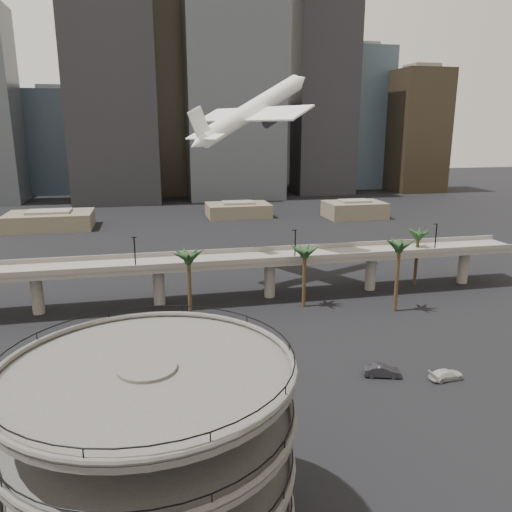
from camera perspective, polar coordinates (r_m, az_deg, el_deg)
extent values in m
plane|color=black|center=(52.36, 4.63, -25.13)|extent=(700.00, 700.00, 0.00)
cylinder|color=#4B4846|center=(42.75, -11.68, -22.20)|extent=(4.40, 4.40, 16.50)
cylinder|color=#4B4846|center=(45.38, -11.38, -26.50)|extent=(22.00, 22.00, 0.45)
torus|color=#4B4846|center=(45.07, -11.41, -26.04)|extent=(22.20, 22.20, 0.50)
torus|color=black|center=(44.56, -11.47, -25.26)|extent=(21.80, 21.80, 0.10)
cylinder|color=#4B4846|center=(42.89, -11.67, -22.44)|extent=(22.00, 22.00, 0.45)
torus|color=#4B4846|center=(42.61, -11.70, -21.93)|extent=(22.20, 22.20, 0.50)
torus|color=black|center=(42.14, -11.76, -21.05)|extent=(21.80, 21.80, 0.10)
cylinder|color=#4B4846|center=(40.63, -11.96, -17.92)|extent=(22.00, 22.00, 0.45)
torus|color=#4B4846|center=(40.39, -12.00, -17.35)|extent=(22.20, 22.20, 0.50)
torus|color=black|center=(39.97, -12.06, -16.37)|extent=(21.80, 21.80, 0.10)
cylinder|color=#4B4846|center=(38.66, -12.28, -12.89)|extent=(22.00, 22.00, 0.45)
torus|color=#4B4846|center=(38.45, -12.32, -12.26)|extent=(22.20, 22.20, 0.50)
torus|color=black|center=(38.10, -12.38, -11.18)|extent=(21.80, 21.80, 0.10)
cube|color=slate|center=(97.61, -4.69, -0.65)|extent=(130.00, 9.00, 0.90)
cube|color=slate|center=(93.07, -4.33, -0.82)|extent=(130.00, 0.30, 1.00)
cube|color=slate|center=(101.71, -5.05, 0.48)|extent=(130.00, 0.30, 1.00)
cylinder|color=slate|center=(100.15, -23.74, -3.98)|extent=(2.20, 2.20, 8.00)
cylinder|color=slate|center=(98.01, -11.04, -3.37)|extent=(2.20, 2.20, 8.00)
cylinder|color=slate|center=(100.75, 1.57, -2.61)|extent=(2.20, 2.20, 8.00)
cylinder|color=slate|center=(108.00, 12.98, -1.81)|extent=(2.20, 2.20, 8.00)
cylinder|color=slate|center=(118.93, 22.62, -1.08)|extent=(2.20, 2.20, 8.00)
cylinder|color=black|center=(92.12, -13.68, 0.31)|extent=(0.24, 0.24, 6.00)
cylinder|color=black|center=(96.06, 4.49, 1.26)|extent=(0.24, 0.24, 6.00)
cylinder|color=black|center=(108.49, 19.85, 1.96)|extent=(0.24, 0.24, 6.00)
cylinder|color=#412E1C|center=(87.07, -7.60, -3.93)|extent=(0.70, 0.70, 12.15)
ellipsoid|color=#183518|center=(85.27, -7.74, 0.20)|extent=(4.40, 4.40, 2.00)
cylinder|color=#412E1C|center=(95.18, 5.52, -2.70)|extent=(0.70, 0.70, 10.80)
ellipsoid|color=#183518|center=(93.64, 5.60, 0.70)|extent=(4.40, 4.40, 2.00)
cylinder|color=#412E1C|center=(95.77, 15.80, -2.52)|extent=(0.70, 0.70, 12.60)
ellipsoid|color=#183518|center=(94.10, 16.08, 1.39)|extent=(4.40, 4.40, 2.00)
cylinder|color=#412E1C|center=(113.43, 17.85, -0.41)|extent=(0.70, 0.70, 11.25)
ellipsoid|color=#183518|center=(112.11, 18.09, 2.57)|extent=(4.40, 4.40, 2.00)
cube|color=#655C4A|center=(183.97, -22.48, 3.76)|extent=(28.00, 18.00, 5.50)
cube|color=slate|center=(183.48, -22.57, 4.73)|extent=(14.00, 9.00, 0.80)
cube|color=#655C4A|center=(194.03, -2.05, 5.28)|extent=(24.00, 16.00, 5.00)
cube|color=slate|center=(193.59, -2.06, 6.12)|extent=(12.00, 8.00, 0.80)
cube|color=#655C4A|center=(195.04, 11.18, 5.21)|extent=(22.00, 15.00, 6.00)
cube|color=slate|center=(194.55, 11.23, 6.20)|extent=(11.00, 7.50, 0.80)
cube|color=#3A4959|center=(286.74, -21.44, 11.99)|extent=(30.00, 30.00, 51.96)
cube|color=slate|center=(287.33, -21.95, 17.39)|extent=(16.50, 16.50, 2.40)
cube|color=black|center=(240.23, -16.36, 20.14)|extent=(38.00, 30.00, 119.08)
cube|color=black|center=(264.48, -9.04, 17.59)|extent=(28.00, 26.00, 97.43)
cube|color=#41474D|center=(249.14, -2.70, 21.70)|extent=(45.00, 32.00, 129.91)
cube|color=gray|center=(286.69, 1.23, 12.30)|extent=(24.00, 24.00, 45.47)
cube|color=slate|center=(286.81, 1.25, 17.09)|extent=(13.20, 13.20, 2.40)
cube|color=black|center=(269.70, 7.59, 18.15)|extent=(30.00, 28.00, 102.84)
cube|color=#3A4959|center=(297.62, 11.22, 15.04)|extent=(34.00, 30.00, 75.78)
cube|color=slate|center=(300.77, 11.61, 22.50)|extent=(18.70, 16.50, 2.40)
cube|color=black|center=(286.37, 17.91, 13.36)|extent=(26.00, 26.00, 62.79)
cube|color=slate|center=(288.00, 18.44, 19.84)|extent=(14.30, 14.30, 2.40)
cube|color=gray|center=(300.27, -6.73, 11.89)|extent=(22.00, 22.00, 41.14)
cube|color=slate|center=(300.14, -6.86, 16.05)|extent=(12.10, 12.10, 2.40)
cylinder|color=white|center=(108.26, -0.38, 16.41)|extent=(25.47, 16.45, 15.22)
cone|color=white|center=(118.49, 5.08, 19.38)|extent=(5.91, 5.49, 4.79)
cone|color=white|center=(99.45, -6.68, 12.69)|extent=(5.56, 5.05, 4.42)
cube|color=white|center=(107.80, -0.65, 15.90)|extent=(20.12, 29.40, 3.09)
cube|color=white|center=(100.38, -5.90, 13.42)|extent=(6.94, 9.93, 1.25)
cube|color=white|center=(99.68, -6.52, 14.87)|extent=(4.77, 2.89, 6.40)
cylinder|color=#27282D|center=(112.69, -2.15, 15.28)|extent=(5.08, 4.06, 3.62)
cylinder|color=#27282D|center=(104.37, 1.88, 15.35)|extent=(5.08, 4.06, 3.62)
imported|color=#CC491D|center=(62.71, -4.63, -16.83)|extent=(5.18, 3.45, 1.64)
imported|color=#232228|center=(72.64, 14.21, -12.61)|extent=(5.33, 3.14, 1.66)
imported|color=beige|center=(74.51, 20.91, -12.54)|extent=(5.04, 2.45, 1.41)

